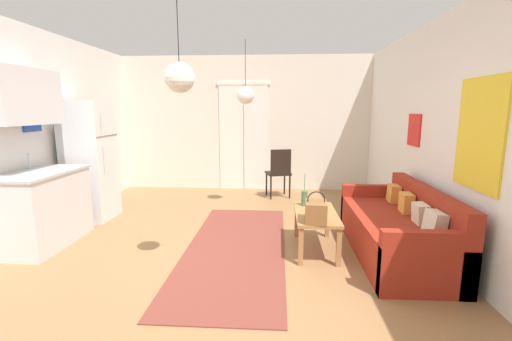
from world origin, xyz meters
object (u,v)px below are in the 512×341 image
Objects in this scene: bamboo_vase at (304,198)px; refrigerator at (90,161)px; couch at (400,232)px; pendant_lamp_near at (180,78)px; handbag at (316,211)px; accent_chair at (279,171)px; coffee_table at (316,218)px; pendant_lamp_far at (245,95)px.

refrigerator is (-3.12, 0.72, 0.33)m from bamboo_vase.
pendant_lamp_near is at bearing -162.00° from couch.
handbag is at bearing -82.86° from bamboo_vase.
couch is 2.10× the size of accent_chair.
couch is at bearing 13.48° from handbag.
pendant_lamp_near is (-0.89, -3.24, 1.39)m from accent_chair.
coffee_table is 0.97× the size of pendant_lamp_far.
handbag is 2.77m from accent_chair.
couch is 2.04× the size of coffee_table.
accent_chair is 1.65m from pendant_lamp_far.
refrigerator is 2.54m from pendant_lamp_far.
pendant_lamp_near is 2.45m from pendant_lamp_far.
pendant_lamp_far reaches higher than coffee_table.
coffee_table is 2.37m from pendant_lamp_far.
bamboo_vase is 2.13m from pendant_lamp_near.
accent_chair is (-0.31, 2.13, -0.04)m from bamboo_vase.
accent_chair is at bearing 74.62° from pendant_lamp_near.
couch is at bearing -5.76° from coffee_table.
accent_chair reaches higher than bamboo_vase.
couch is 4.74× the size of bamboo_vase.
couch is 2.87m from pendant_lamp_near.
pendant_lamp_far reaches higher than couch.
coffee_table is 2.86× the size of handbag.
refrigerator reaches higher than couch.
bamboo_vase reaches higher than couch.
pendant_lamp_far is (2.27, 0.59, 0.97)m from refrigerator.
refrigerator is at bearing 167.01° from bamboo_vase.
refrigerator reaches higher than accent_chair.
handbag is 0.36× the size of accent_chair.
pendant_lamp_far is (0.35, 2.42, -0.06)m from pendant_lamp_near.
pendant_lamp_near is at bearing 59.02° from accent_chair.
coffee_table is 1.03× the size of accent_chair.
couch reaches higher than coffee_table.
couch is 2.12× the size of pendant_lamp_near.
couch is 5.84× the size of handbag.
bamboo_vase is 0.44× the size of accent_chair.
pendant_lamp_near reaches higher than couch.
coffee_table is 3.42m from refrigerator.
couch is 1.97× the size of pendant_lamp_far.
pendant_lamp_near is (1.92, -1.83, 1.03)m from refrigerator.
pendant_lamp_near reaches higher than accent_chair.
coffee_table is 0.54× the size of refrigerator.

